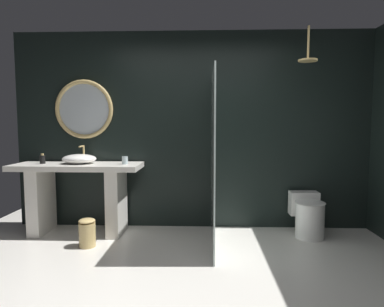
{
  "coord_description": "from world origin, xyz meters",
  "views": [
    {
      "loc": [
        0.14,
        -2.55,
        1.39
      ],
      "look_at": [
        0.01,
        0.86,
        1.09
      ],
      "focal_mm": 30.97,
      "sensor_mm": 36.0,
      "label": 1
    }
  ],
  "objects_px": {
    "soap_dispenser": "(42,159)",
    "toilet": "(308,215)",
    "round_wall_mirror": "(84,109)",
    "waste_bin": "(87,232)",
    "rain_shower_head": "(308,57)",
    "vessel_sink": "(79,159)",
    "tumbler_cup": "(125,160)"
  },
  "relations": [
    {
      "from": "toilet",
      "to": "waste_bin",
      "type": "xyz_separation_m",
      "value": [
        -2.62,
        -0.47,
        -0.1
      ]
    },
    {
      "from": "soap_dispenser",
      "to": "rain_shower_head",
      "type": "xyz_separation_m",
      "value": [
        3.22,
        -0.18,
        1.2
      ]
    },
    {
      "from": "rain_shower_head",
      "to": "vessel_sink",
      "type": "bearing_deg",
      "value": 175.72
    },
    {
      "from": "vessel_sink",
      "to": "soap_dispenser",
      "type": "xyz_separation_m",
      "value": [
        -0.46,
        -0.03,
        -0.0
      ]
    },
    {
      "from": "tumbler_cup",
      "to": "round_wall_mirror",
      "type": "bearing_deg",
      "value": 154.27
    },
    {
      "from": "round_wall_mirror",
      "to": "vessel_sink",
      "type": "bearing_deg",
      "value": -86.25
    },
    {
      "from": "vessel_sink",
      "to": "round_wall_mirror",
      "type": "height_order",
      "value": "round_wall_mirror"
    },
    {
      "from": "rain_shower_head",
      "to": "waste_bin",
      "type": "height_order",
      "value": "rain_shower_head"
    },
    {
      "from": "vessel_sink",
      "to": "round_wall_mirror",
      "type": "bearing_deg",
      "value": 93.75
    },
    {
      "from": "vessel_sink",
      "to": "toilet",
      "type": "bearing_deg",
      "value": -0.5
    },
    {
      "from": "round_wall_mirror",
      "to": "waste_bin",
      "type": "distance_m",
      "value": 1.63
    },
    {
      "from": "toilet",
      "to": "tumbler_cup",
      "type": "bearing_deg",
      "value": -179.84
    },
    {
      "from": "tumbler_cup",
      "to": "rain_shower_head",
      "type": "xyz_separation_m",
      "value": [
        2.17,
        -0.17,
        1.21
      ]
    },
    {
      "from": "tumbler_cup",
      "to": "round_wall_mirror",
      "type": "height_order",
      "value": "round_wall_mirror"
    },
    {
      "from": "rain_shower_head",
      "to": "tumbler_cup",
      "type": "bearing_deg",
      "value": 175.39
    },
    {
      "from": "toilet",
      "to": "vessel_sink",
      "type": "bearing_deg",
      "value": 179.5
    },
    {
      "from": "tumbler_cup",
      "to": "soap_dispenser",
      "type": "distance_m",
      "value": 1.05
    },
    {
      "from": "soap_dispenser",
      "to": "rain_shower_head",
      "type": "distance_m",
      "value": 3.44
    },
    {
      "from": "tumbler_cup",
      "to": "toilet",
      "type": "height_order",
      "value": "tumbler_cup"
    },
    {
      "from": "soap_dispenser",
      "to": "rain_shower_head",
      "type": "bearing_deg",
      "value": -3.21
    },
    {
      "from": "tumbler_cup",
      "to": "waste_bin",
      "type": "xyz_separation_m",
      "value": [
        -0.33,
        -0.46,
        -0.77
      ]
    },
    {
      "from": "soap_dispenser",
      "to": "toilet",
      "type": "relative_size",
      "value": 0.24
    },
    {
      "from": "rain_shower_head",
      "to": "soap_dispenser",
      "type": "bearing_deg",
      "value": 176.79
    },
    {
      "from": "tumbler_cup",
      "to": "soap_dispenser",
      "type": "xyz_separation_m",
      "value": [
        -1.05,
        0.01,
        0.01
      ]
    },
    {
      "from": "waste_bin",
      "to": "tumbler_cup",
      "type": "bearing_deg",
      "value": 54.12
    },
    {
      "from": "soap_dispenser",
      "to": "waste_bin",
      "type": "relative_size",
      "value": 0.39
    },
    {
      "from": "vessel_sink",
      "to": "waste_bin",
      "type": "height_order",
      "value": "vessel_sink"
    },
    {
      "from": "vessel_sink",
      "to": "soap_dispenser",
      "type": "relative_size",
      "value": 3.31
    },
    {
      "from": "vessel_sink",
      "to": "toilet",
      "type": "distance_m",
      "value": 2.95
    },
    {
      "from": "vessel_sink",
      "to": "waste_bin",
      "type": "distance_m",
      "value": 0.96
    },
    {
      "from": "tumbler_cup",
      "to": "rain_shower_head",
      "type": "distance_m",
      "value": 2.49
    },
    {
      "from": "vessel_sink",
      "to": "toilet",
      "type": "height_order",
      "value": "vessel_sink"
    }
  ]
}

